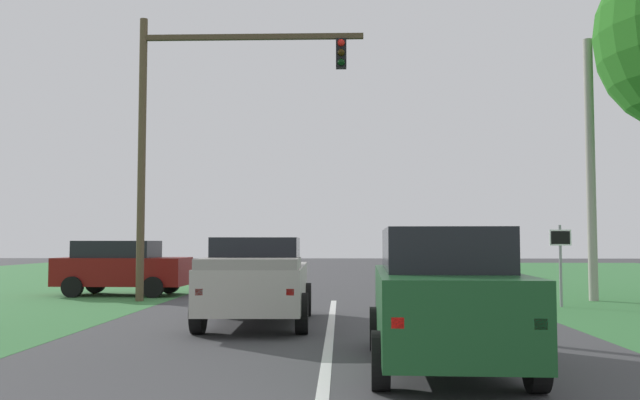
% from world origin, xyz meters
% --- Properties ---
extents(ground_plane, '(120.00, 120.00, 0.00)m').
position_xyz_m(ground_plane, '(0.00, 9.33, 0.00)').
color(ground_plane, '#424244').
extents(red_suv_near, '(2.21, 4.95, 1.99)m').
position_xyz_m(red_suv_near, '(1.68, 5.66, 1.05)').
color(red_suv_near, '#194C23').
rests_on(red_suv_near, ground_plane).
extents(pickup_truck_lead, '(2.37, 5.19, 1.89)m').
position_xyz_m(pickup_truck_lead, '(-1.60, 10.57, 0.97)').
color(pickup_truck_lead, '#B7B2A8').
rests_on(pickup_truck_lead, ground_plane).
extents(traffic_light, '(6.92, 0.40, 8.70)m').
position_xyz_m(traffic_light, '(-4.26, 16.30, 5.64)').
color(traffic_light, brown).
rests_on(traffic_light, ground_plane).
extents(keep_moving_sign, '(0.60, 0.09, 2.26)m').
position_xyz_m(keep_moving_sign, '(6.30, 14.84, 1.45)').
color(keep_moving_sign, gray).
rests_on(keep_moving_sign, ground_plane).
extents(crossing_suv_far, '(4.32, 2.26, 1.83)m').
position_xyz_m(crossing_suv_far, '(-7.16, 18.53, 0.96)').
color(crossing_suv_far, maroon).
rests_on(crossing_suv_far, ground_plane).
extents(utility_pole_right, '(0.28, 0.28, 8.09)m').
position_xyz_m(utility_pole_right, '(7.91, 16.83, 4.05)').
color(utility_pole_right, '#9E998E').
rests_on(utility_pole_right, ground_plane).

